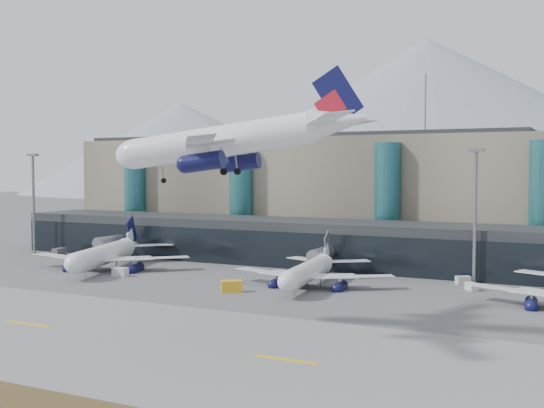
{
  "coord_description": "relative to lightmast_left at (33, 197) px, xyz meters",
  "views": [
    {
      "loc": [
        52.71,
        -84.31,
        21.85
      ],
      "look_at": [
        -5.02,
        32.0,
        15.05
      ],
      "focal_mm": 45.0,
      "sensor_mm": 36.0,
      "label": 1
    }
  ],
  "objects": [
    {
      "name": "ground",
      "position": [
        80.0,
        -45.0,
        -14.42
      ],
      "size": [
        900.0,
        900.0,
        0.0
      ],
      "primitive_type": "plane",
      "color": "#515154",
      "rests_on": "ground"
    },
    {
      "name": "runway_strip",
      "position": [
        80.0,
        -60.0,
        -14.4
      ],
      "size": [
        400.0,
        40.0,
        0.04
      ],
      "primitive_type": "cube",
      "color": "slate",
      "rests_on": "ground"
    },
    {
      "name": "runway_markings",
      "position": [
        80.0,
        -60.0,
        -14.37
      ],
      "size": [
        128.0,
        1.0,
        0.02
      ],
      "color": "gold",
      "rests_on": "ground"
    },
    {
      "name": "concourse",
      "position": [
        79.98,
        12.73,
        -9.45
      ],
      "size": [
        170.0,
        27.0,
        10.0
      ],
      "color": "black",
      "rests_on": "ground"
    },
    {
      "name": "terminal_main",
      "position": [
        55.0,
        45.0,
        1.03
      ],
      "size": [
        130.0,
        30.0,
        31.0
      ],
      "color": "gray",
      "rests_on": "ground"
    },
    {
      "name": "teal_towers",
      "position": [
        65.01,
        29.01,
        -0.41
      ],
      "size": [
        116.4,
        19.4,
        46.0
      ],
      "color": "#245F67",
      "rests_on": "ground"
    },
    {
      "name": "lightmast_left",
      "position": [
        0.0,
        0.0,
        0.0
      ],
      "size": [
        3.0,
        1.2,
        25.6
      ],
      "color": "slate",
      "rests_on": "ground"
    },
    {
      "name": "lightmast_mid",
      "position": [
        110.0,
        3.0,
        0.0
      ],
      "size": [
        3.0,
        1.2,
        25.6
      ],
      "color": "slate",
      "rests_on": "ground"
    },
    {
      "name": "hero_jet",
      "position": [
        89.92,
        -51.19,
        12.39
      ],
      "size": [
        36.43,
        36.22,
        11.8
      ],
      "rotation": [
        0.0,
        -0.13,
        0.15
      ],
      "color": "white",
      "rests_on": "ground"
    },
    {
      "name": "jet_parked_left",
      "position": [
        35.22,
        -12.54,
        -9.84
      ],
      "size": [
        35.96,
        37.75,
        12.12
      ],
      "rotation": [
        0.0,
        0.0,
        1.87
      ],
      "color": "white",
      "rests_on": "ground"
    },
    {
      "name": "jet_parked_mid",
      "position": [
        83.25,
        -12.69,
        -10.47
      ],
      "size": [
        32.2,
        32.12,
        10.45
      ],
      "rotation": [
        0.0,
        0.0,
        1.69
      ],
      "color": "white",
      "rests_on": "ground"
    },
    {
      "name": "veh_a",
      "position": [
        44.21,
        -20.23,
        -13.56
      ],
      "size": [
        3.13,
        1.83,
        1.73
      ],
      "primitive_type": "cube",
      "rotation": [
        0.0,
        0.0,
        0.03
      ],
      "color": "silver",
      "rests_on": "ground"
    },
    {
      "name": "veh_c",
      "position": [
        81.68,
        -16.21,
        -13.36
      ],
      "size": [
        4.29,
        3.42,
        2.11
      ],
      "primitive_type": "cube",
      "rotation": [
        0.0,
        0.0,
        -0.44
      ],
      "color": "#4B4A4F",
      "rests_on": "ground"
    },
    {
      "name": "veh_d",
      "position": [
        108.32,
        1.0,
        -13.66
      ],
      "size": [
        2.99,
        2.74,
        1.52
      ],
      "primitive_type": "cube",
      "rotation": [
        0.0,
        0.0,
        0.64
      ],
      "color": "silver",
      "rests_on": "ground"
    },
    {
      "name": "veh_f",
      "position": [
        10.14,
        -1.81,
        -13.44
      ],
      "size": [
        2.11,
        3.64,
        1.97
      ],
      "primitive_type": "cube",
      "rotation": [
        0.0,
        0.0,
        1.64
      ],
      "color": "#4B4A4F",
      "rests_on": "ground"
    },
    {
      "name": "veh_g",
      "position": [
        110.95,
        -5.07,
        -13.72
      ],
      "size": [
        2.64,
        2.73,
        1.4
      ],
      "primitive_type": "cube",
      "rotation": [
        0.0,
        0.0,
        -0.85
      ],
      "color": "silver",
      "rests_on": "ground"
    },
    {
      "name": "veh_h",
      "position": [
        73.19,
        -25.45,
        -13.4
      ],
      "size": [
        4.14,
        3.69,
        2.04
      ],
      "primitive_type": "cube",
      "rotation": [
        0.0,
        0.0,
        0.6
      ],
      "color": "#F1AC1C",
      "rests_on": "ground"
    }
  ]
}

